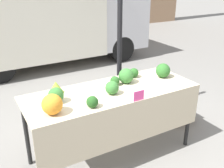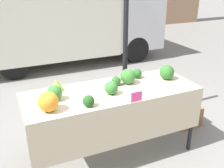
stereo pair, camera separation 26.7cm
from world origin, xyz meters
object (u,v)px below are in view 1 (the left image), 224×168
parked_truck (46,11)px  price_sign (139,96)px  orange_cauliflower (52,104)px  produce_crate (180,113)px

parked_truck → price_sign: 4.61m
price_sign → parked_truck: bearing=85.0°
parked_truck → price_sign: (-0.40, -4.58, -0.36)m
orange_cauliflower → price_sign: bearing=-11.0°
parked_truck → produce_crate: bearing=-78.7°
produce_crate → price_sign: bearing=-155.6°
orange_cauliflower → produce_crate: size_ratio=0.49×
parked_truck → price_sign: size_ratio=34.89×
parked_truck → orange_cauliflower: (-1.28, -4.41, -0.32)m
price_sign → produce_crate: price_sign is taller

